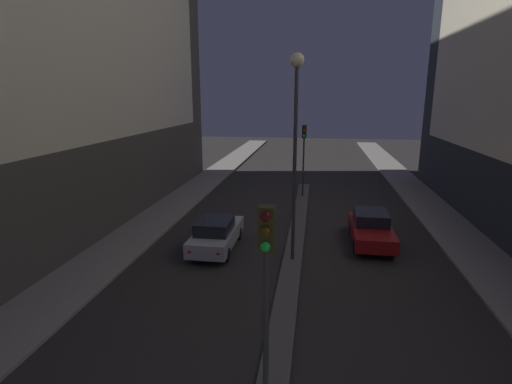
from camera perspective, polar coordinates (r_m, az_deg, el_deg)
name	(u,v)px	position (r m, az deg, el deg)	size (l,w,h in m)	color
median_strip	(294,249)	(19.42, 5.48, -8.08)	(0.84, 28.09, 0.14)	#56544F
traffic_light_near	(266,274)	(8.02, 1.47, -11.60)	(0.32, 0.42, 5.08)	#383838
traffic_light_mid	(304,145)	(28.26, 6.86, 6.70)	(0.32, 0.42, 5.08)	#383838
street_lamp	(296,116)	(16.70, 5.71, 10.74)	(0.59, 0.59, 8.76)	#383838
car_left_lane	(216,234)	(19.27, -5.71, -5.96)	(1.81, 4.53, 1.57)	#B2B2B7
car_right_lane	(371,228)	(20.80, 16.09, -4.97)	(1.89, 4.63, 1.57)	maroon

